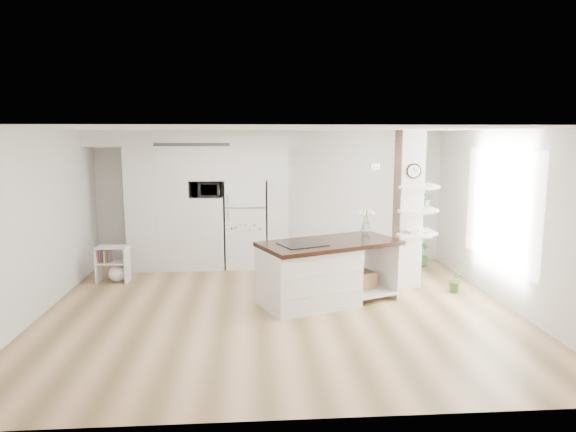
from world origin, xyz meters
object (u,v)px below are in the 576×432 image
Objects in this scene: kitchen_island at (315,272)px; floor_plant_a at (456,280)px; bookshelf at (114,266)px; refrigerator at (246,224)px.

kitchen_island is 5.53× the size of floor_plant_a.
floor_plant_a is at bearing -5.94° from bookshelf.
refrigerator is at bearing 150.80° from floor_plant_a.
refrigerator is 0.73× the size of kitchen_island.
bookshelf is 5.97m from floor_plant_a.
refrigerator is at bearing 25.65° from bookshelf.
bookshelf is at bearing -158.45° from refrigerator.
floor_plant_a is (3.52, -1.97, -0.66)m from refrigerator.
floor_plant_a is (2.43, 0.43, -0.29)m from kitchen_island.
bookshelf is (-2.35, -0.93, -0.59)m from refrigerator.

